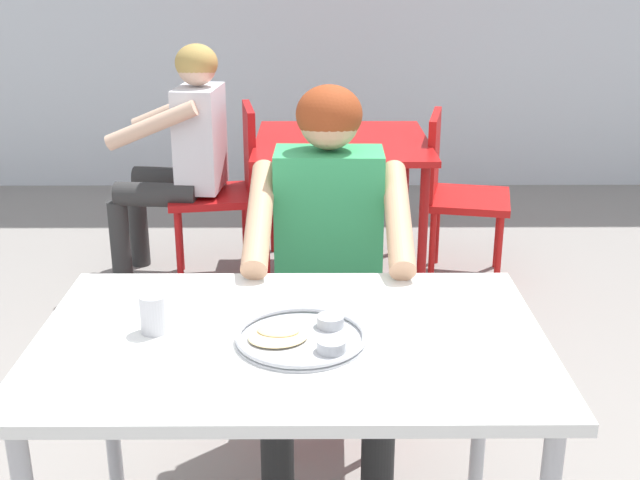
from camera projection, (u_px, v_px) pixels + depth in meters
The scene contains 9 objects.
table_foreground at pixel (291, 363), 1.92m from camera, with size 1.21×0.78×0.75m.
thali_tray at pixel (302, 336), 1.86m from camera, with size 0.31×0.31×0.03m.
drinking_cup at pixel (154, 312), 1.90m from camera, with size 0.07×0.07×0.09m.
chair_foreground at pixel (328, 288), 2.78m from camera, with size 0.40×0.45×0.87m.
diner_foreground at pixel (329, 248), 2.49m from camera, with size 0.49×0.56×1.23m.
table_background_red at pixel (342, 156), 3.97m from camera, with size 0.85×0.91×0.74m.
chair_red_left at pixel (228, 182), 4.01m from camera, with size 0.48×0.46×0.90m.
chair_red_right at pixel (453, 185), 4.04m from camera, with size 0.49×0.51×0.85m.
patron_background at pixel (182, 143), 3.96m from camera, with size 0.58×0.53×1.20m.
Camera 1 is at (0.13, -1.74, 1.60)m, focal length 44.84 mm.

